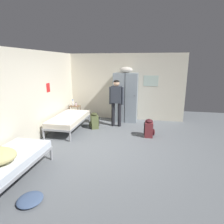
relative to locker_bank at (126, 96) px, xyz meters
name	(u,v)px	position (x,y,z in m)	size (l,w,h in m)	color
ground_plane	(110,150)	(-0.06, -2.67, -0.97)	(9.43, 9.43, 0.00)	slate
room_backdrop	(80,93)	(-1.32, -1.37, 0.31)	(4.54, 5.95, 2.56)	beige
locker_bank	(126,96)	(0.00, 0.00, 0.00)	(0.90, 0.55, 2.07)	#8C99A3
shelf_unit	(75,111)	(-1.97, -0.25, -0.62)	(0.38, 0.30, 0.57)	brown
bed_left_rear	(69,119)	(-1.72, -1.43, -0.59)	(0.90, 1.90, 0.49)	gray
bed_left_front	(7,162)	(-1.72, -4.38, -0.59)	(0.90, 1.90, 0.49)	gray
person_traveler	(116,99)	(-0.23, -0.70, 0.02)	(0.52, 0.22, 1.65)	black
water_bottle	(73,103)	(-2.05, -0.23, -0.29)	(0.08, 0.08, 0.25)	white
lotion_bottle	(76,104)	(-1.90, -0.29, -0.33)	(0.06, 0.06, 0.16)	beige
backpack_maroon	(149,128)	(0.93, -1.51, -0.71)	(0.35, 0.33, 0.55)	maroon
backpack_olive	(94,121)	(-0.95, -1.07, -0.71)	(0.41, 0.39, 0.55)	#566038
clothes_pile_denim	(30,200)	(-0.95, -4.85, -0.93)	(0.41, 0.44, 0.09)	#42567A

